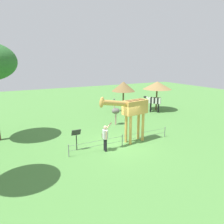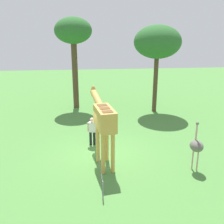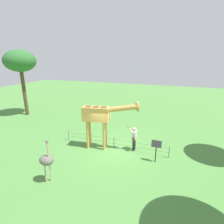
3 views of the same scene
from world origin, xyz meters
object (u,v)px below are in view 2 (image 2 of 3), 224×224
at_px(tree_east, 157,43).
at_px(tree_northeast, 73,33).
at_px(visitor, 92,130).
at_px(info_sign, 106,119).
at_px(ostrich, 196,146).
at_px(giraffe, 103,119).

distance_m(tree_east, tree_northeast, 6.32).
distance_m(visitor, tree_northeast, 8.94).
xyz_separation_m(tree_east, info_sign, (-4.21, 4.10, -4.24)).
xyz_separation_m(ostrich, info_sign, (4.64, 3.56, -0.23)).
bearing_deg(ostrich, tree_east, -3.53).
xyz_separation_m(giraffe, tree_northeast, (9.52, 1.49, 3.59)).
height_order(tree_east, tree_northeast, tree_northeast).
bearing_deg(tree_east, giraffe, 149.74).
relative_size(giraffe, tree_east, 0.57).
bearing_deg(info_sign, tree_east, -44.29).
relative_size(giraffe, visitor, 2.13).
bearing_deg(tree_east, info_sign, 135.71).
xyz_separation_m(ostrich, tree_east, (8.85, -0.55, 4.01)).
bearing_deg(visitor, ostrich, -125.24).
height_order(ostrich, info_sign, ostrich).
bearing_deg(tree_northeast, info_sign, -161.73).
xyz_separation_m(visitor, info_sign, (1.49, -0.90, 0.05)).
height_order(tree_east, info_sign, tree_east).
height_order(giraffe, info_sign, giraffe).
height_order(ostrich, tree_northeast, tree_northeast).
distance_m(giraffe, info_sign, 3.86).
relative_size(tree_east, tree_northeast, 0.92).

